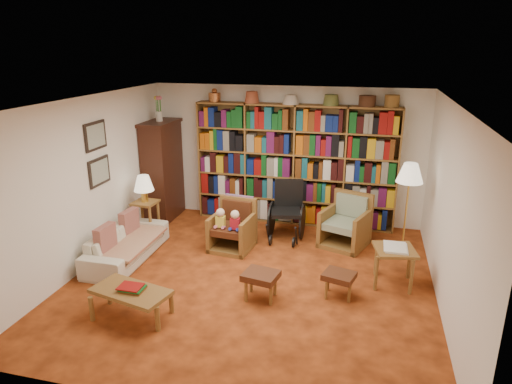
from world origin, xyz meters
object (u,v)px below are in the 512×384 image
(side_table_lamp, at_px, (146,212))
(wheelchair, at_px, (287,212))
(floor_lamp, at_px, (410,177))
(side_table_papers, at_px, (395,254))
(armchair_sage, at_px, (345,225))
(sofa, at_px, (127,244))
(coffee_table, at_px, (131,293))
(footstool_a, at_px, (261,277))
(armchair_leather, at_px, (233,228))
(footstool_b, at_px, (339,277))

(side_table_lamp, relative_size, wheelchair, 0.64)
(side_table_lamp, height_order, wheelchair, wheelchair)
(floor_lamp, xyz_separation_m, side_table_papers, (-0.18, -0.96, -0.85))
(armchair_sage, relative_size, floor_lamp, 0.61)
(sofa, relative_size, coffee_table, 1.63)
(side_table_lamp, height_order, footstool_a, side_table_lamp)
(armchair_leather, distance_m, floor_lamp, 2.87)
(armchair_leather, xyz_separation_m, side_table_papers, (2.51, -0.65, 0.12))
(wheelchair, height_order, floor_lamp, floor_lamp)
(side_table_lamp, xyz_separation_m, footstool_b, (3.38, -1.19, -0.19))
(sofa, bearing_deg, armchair_sage, -67.22)
(armchair_leather, relative_size, wheelchair, 0.82)
(side_table_lamp, relative_size, footstool_b, 1.37)
(floor_lamp, relative_size, side_table_papers, 2.42)
(armchair_sage, distance_m, side_table_papers, 1.44)
(coffee_table, bearing_deg, sofa, 121.12)
(sofa, bearing_deg, side_table_lamp, 5.75)
(side_table_lamp, height_order, side_table_papers, side_table_lamp)
(wheelchair, xyz_separation_m, floor_lamp, (1.91, -0.30, 0.85))
(side_table_lamp, height_order, floor_lamp, floor_lamp)
(sofa, relative_size, side_table_papers, 2.71)
(armchair_sage, xyz_separation_m, footstool_a, (-0.95, -2.05, -0.02))
(floor_lamp, height_order, side_table_papers, floor_lamp)
(wheelchair, xyz_separation_m, side_table_papers, (1.73, -1.26, 0.00))
(floor_lamp, distance_m, footstool_a, 2.76)
(floor_lamp, height_order, footstool_b, floor_lamp)
(sofa, distance_m, floor_lamp, 4.44)
(sofa, distance_m, coffee_table, 1.67)
(sofa, xyz_separation_m, footstool_a, (2.29, -0.63, 0.06))
(footstool_a, bearing_deg, sofa, 164.62)
(floor_lamp, bearing_deg, side_table_papers, -100.45)
(floor_lamp, height_order, footstool_a, floor_lamp)
(side_table_lamp, distance_m, footstool_b, 3.59)
(side_table_lamp, distance_m, wheelchair, 2.42)
(wheelchair, relative_size, floor_lamp, 0.66)
(sofa, height_order, coffee_table, sofa)
(side_table_papers, height_order, footstool_a, side_table_papers)
(armchair_sage, xyz_separation_m, coffee_table, (-2.38, -2.85, -0.01))
(side_table_lamp, distance_m, coffee_table, 2.49)
(side_table_lamp, height_order, footstool_b, side_table_lamp)
(coffee_table, bearing_deg, armchair_leather, 74.71)
(coffee_table, bearing_deg, armchair_sage, 50.05)
(sofa, bearing_deg, footstool_b, -96.51)
(armchair_leather, height_order, wheelchair, wheelchair)
(armchair_sage, height_order, footstool_a, armchair_sage)
(floor_lamp, xyz_separation_m, footstool_a, (-1.87, -1.77, -1.00))
(sofa, xyz_separation_m, armchair_leather, (1.48, 0.83, 0.09))
(armchair_leather, relative_size, side_table_papers, 1.31)
(armchair_leather, distance_m, footstool_a, 1.67)
(side_table_lamp, distance_m, side_table_papers, 4.14)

